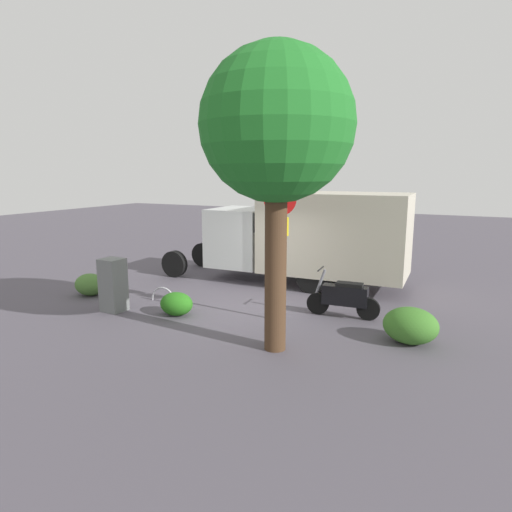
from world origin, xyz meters
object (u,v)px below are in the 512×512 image
(stop_sign, at_px, (280,230))
(utility_cabinet, at_px, (113,285))
(bike_rack_hoop, at_px, (164,302))
(motorcycle, at_px, (344,297))
(box_truck_near, at_px, (305,234))
(street_tree, at_px, (277,128))

(stop_sign, bearing_deg, utility_cabinet, 16.04)
(bike_rack_hoop, bearing_deg, motorcycle, -169.31)
(box_truck_near, relative_size, stop_sign, 2.42)
(motorcycle, height_order, stop_sign, stop_sign)
(utility_cabinet, height_order, bike_rack_hoop, utility_cabinet)
(street_tree, bearing_deg, motorcycle, -105.95)
(motorcycle, bearing_deg, utility_cabinet, 17.19)
(box_truck_near, distance_m, stop_sign, 3.76)
(box_truck_near, relative_size, motorcycle, 4.41)
(street_tree, height_order, bike_rack_hoop, street_tree)
(stop_sign, height_order, street_tree, street_tree)
(utility_cabinet, xyz_separation_m, bike_rack_hoop, (-0.65, -1.20, -0.69))
(motorcycle, bearing_deg, box_truck_near, -57.31)
(box_truck_near, distance_m, street_tree, 6.10)
(bike_rack_hoop, bearing_deg, box_truck_near, -127.64)
(street_tree, bearing_deg, box_truck_near, -76.31)
(street_tree, distance_m, utility_cabinet, 6.01)
(motorcycle, bearing_deg, street_tree, 70.14)
(box_truck_near, height_order, bike_rack_hoop, box_truck_near)
(box_truck_near, height_order, motorcycle, box_truck_near)
(stop_sign, relative_size, bike_rack_hoop, 3.89)
(box_truck_near, height_order, stop_sign, stop_sign)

